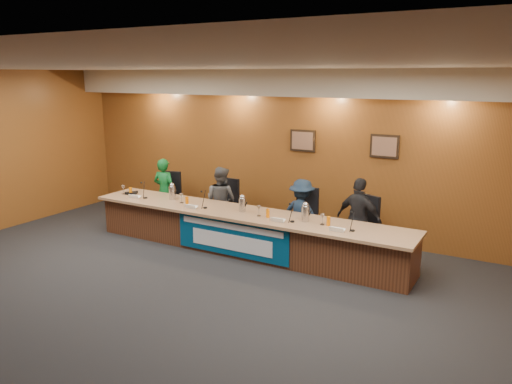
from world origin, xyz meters
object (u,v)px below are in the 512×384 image
(carafe_right, at_px, (305,214))
(speakerphone, at_px, (133,193))
(panelist_a, at_px, (165,191))
(office_chair_a, at_px, (168,200))
(panelist_d, at_px, (359,219))
(dais_body, at_px, (244,233))
(office_chair_d, at_px, (360,230))
(carafe_left, at_px, (172,193))
(panelist_c, at_px, (302,214))
(office_chair_b, at_px, (224,209))
(carafe_mid, at_px, (242,205))
(banner, at_px, (231,238))
(panelist_b, at_px, (221,201))
(office_chair_c, at_px, (304,222))

(carafe_right, xyz_separation_m, speakerphone, (-3.80, 0.01, -0.10))
(panelist_a, relative_size, office_chair_a, 2.92)
(panelist_d, bearing_deg, speakerphone, 19.80)
(dais_body, xyz_separation_m, office_chair_d, (1.88, 0.77, 0.13))
(dais_body, bearing_deg, office_chair_d, 22.23)
(panelist_d, relative_size, office_chair_a, 2.95)
(dais_body, bearing_deg, carafe_left, 178.22)
(dais_body, bearing_deg, panelist_c, 39.35)
(office_chair_a, relative_size, speakerphone, 1.50)
(panelist_a, relative_size, office_chair_b, 2.92)
(dais_body, relative_size, carafe_mid, 24.83)
(banner, xyz_separation_m, carafe_right, (1.20, 0.38, 0.50))
(panelist_b, relative_size, office_chair_c, 2.83)
(panelist_b, distance_m, panelist_c, 1.74)
(office_chair_d, relative_size, carafe_right, 1.86)
(speakerphone, bearing_deg, office_chair_b, 25.59)
(panelist_c, xyz_separation_m, office_chair_b, (-1.74, 0.10, -0.16))
(banner, height_order, carafe_right, carafe_right)
(panelist_b, bearing_deg, speakerphone, 26.49)
(office_chair_b, xyz_separation_m, carafe_left, (-0.71, -0.72, 0.40))
(panelist_b, height_order, speakerphone, panelist_b)
(carafe_right, bearing_deg, office_chair_c, 115.67)
(panelist_c, xyz_separation_m, office_chair_a, (-3.17, 0.10, -0.16))
(carafe_mid, distance_m, carafe_right, 1.21)
(carafe_left, bearing_deg, panelist_d, 9.95)
(panelist_b, bearing_deg, panelist_a, 3.75)
(panelist_b, bearing_deg, panelist_d, -176.25)
(office_chair_a, bearing_deg, carafe_left, -58.37)
(office_chair_a, bearing_deg, office_chair_c, -13.35)
(panelist_a, bearing_deg, speakerphone, 65.35)
(panelist_a, relative_size, speakerphone, 4.38)
(panelist_b, xyz_separation_m, panelist_d, (2.81, 0.00, 0.03))
(panelist_c, bearing_deg, speakerphone, 16.17)
(panelist_a, bearing_deg, dais_body, 158.46)
(office_chair_b, bearing_deg, carafe_right, -17.91)
(office_chair_a, bearing_deg, panelist_c, -15.15)
(panelist_b, xyz_separation_m, carafe_left, (-0.71, -0.62, 0.20))
(panelist_a, bearing_deg, office_chair_b, 178.31)
(panelist_b, distance_m, carafe_right, 2.25)
(office_chair_d, bearing_deg, panelist_d, -66.14)
(dais_body, bearing_deg, banner, -90.00)
(dais_body, relative_size, office_chair_b, 12.50)
(office_chair_c, distance_m, carafe_left, 2.59)
(office_chair_c, relative_size, speakerphone, 1.50)
(panelist_b, relative_size, office_chair_b, 2.83)
(dais_body, bearing_deg, panelist_d, 19.57)
(office_chair_a, relative_size, carafe_right, 1.86)
(office_chair_d, relative_size, carafe_mid, 1.99)
(panelist_b, distance_m, panelist_d, 2.81)
(panelist_b, xyz_separation_m, office_chair_b, (-0.00, 0.10, -0.20))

